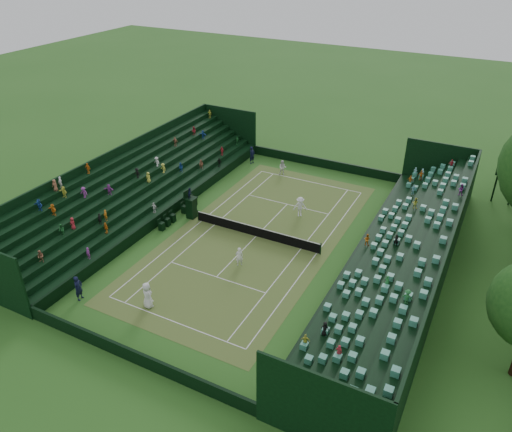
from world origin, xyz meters
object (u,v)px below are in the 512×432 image
object	(u,v)px
player_far_west	(283,168)
player_far_east	(300,207)
tennis_net	(256,231)
player_near_west	(147,295)
player_near_east	(239,257)
umpire_chair	(191,205)

from	to	relation	value
player_far_west	player_far_east	bearing A→B (deg)	-73.88
tennis_net	player_far_east	world-z (taller)	player_far_east
player_near_west	tennis_net	bearing A→B (deg)	-82.30
player_far_east	player_near_east	bearing A→B (deg)	-124.64
tennis_net	player_far_east	bearing A→B (deg)	69.18
player_far_west	player_near_east	bearing A→B (deg)	-95.25
tennis_net	player_far_west	world-z (taller)	player_far_west
player_near_west	player_far_west	world-z (taller)	player_near_west
umpire_chair	player_far_east	world-z (taller)	umpire_chair
umpire_chair	player_near_east	world-z (taller)	umpire_chair
tennis_net	umpire_chair	bearing A→B (deg)	178.34
umpire_chair	tennis_net	bearing A→B (deg)	-1.66
player_near_west	player_far_west	distance (m)	23.66
player_far_west	player_far_east	world-z (taller)	player_far_east
player_near_west	player_far_east	xyz separation A→B (m)	(4.26, 16.36, -0.04)
umpire_chair	player_far_east	distance (m)	9.76
player_near_east	player_far_west	xyz separation A→B (m)	(-3.99, 16.50, -0.02)
tennis_net	umpire_chair	distance (m)	6.67
player_near_east	tennis_net	bearing A→B (deg)	-121.49
tennis_net	player_near_west	distance (m)	11.67
player_near_east	player_far_west	size ratio (longest dim) A/B	1.02
player_near_west	player_far_east	world-z (taller)	player_near_west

